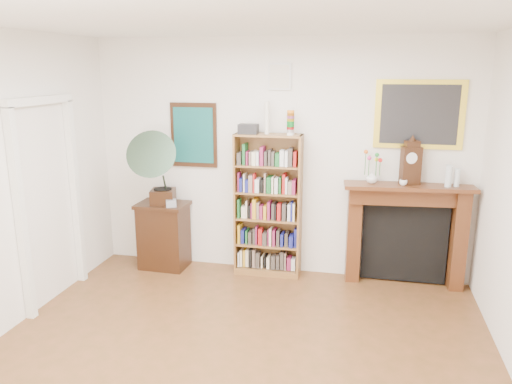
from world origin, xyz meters
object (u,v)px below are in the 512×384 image
cd_stack (171,203)px  mantel_clock (411,164)px  bookshelf (268,198)px  fireplace (406,225)px  side_cabinet (164,235)px  teacup (403,182)px  flower_vase (372,177)px  bottle_right (457,178)px  gramophone (156,164)px  bottle_left (449,176)px

cd_stack → mantel_clock: (2.74, 0.21, 0.56)m
bookshelf → fireplace: bearing=1.7°
side_cabinet → teacup: 2.94m
side_cabinet → bookshelf: bearing=4.9°
cd_stack → teacup: teacup is taller
flower_vase → side_cabinet: bearing=-178.3°
mantel_clock → teacup: 0.22m
cd_stack → bottle_right: bearing=3.7°
flower_vase → bottle_right: bearing=1.6°
cd_stack → mantel_clock: size_ratio=0.25×
bookshelf → gramophone: (-1.30, -0.23, 0.40)m
bookshelf → cd_stack: bookshelf is taller
cd_stack → bottle_right: (3.23, 0.21, 0.42)m
cd_stack → bookshelf: bearing=9.5°
mantel_clock → bottle_right: bearing=-19.1°
teacup → bottle_left: (0.47, 0.04, 0.09)m
mantel_clock → teacup: (-0.07, -0.07, -0.20)m
teacup → bottle_left: bearing=5.2°
fireplace → cd_stack: 2.75m
bottle_right → cd_stack: bearing=-176.3°
fireplace → mantel_clock: 0.72m
side_cabinet → flower_vase: 2.63m
side_cabinet → flower_vase: bearing=3.1°
cd_stack → teacup: size_ratio=1.41×
bookshelf → gramophone: 1.38m
cd_stack → bottle_right: 3.26m
mantel_clock → bottle_left: mantel_clock is taller
flower_vase → teacup: flower_vase is taller
bookshelf → bottle_left: (1.99, -0.01, 0.36)m
bookshelf → side_cabinet: size_ratio=2.37×
bookshelf → bottle_left: bearing=-0.7°
gramophone → teacup: (2.82, 0.17, -0.13)m
fireplace → gramophone: 2.97m
bookshelf → teacup: (1.52, -0.05, 0.27)m
fireplace → teacup: teacup is taller
fireplace → flower_vase: 0.69m
side_cabinet → teacup: bearing=2.0°
side_cabinet → cd_stack: (0.16, -0.11, 0.45)m
bottle_left → bookshelf: bearing=179.7°
cd_stack → bottle_left: 3.17m
bookshelf → bottle_left: size_ratio=8.19×
side_cabinet → mantel_clock: size_ratio=1.71×
flower_vase → bottle_left: bottle_left is taller
bottle_left → cd_stack: bearing=-176.7°
fireplace → teacup: bearing=-127.4°
gramophone → bottle_left: size_ratio=3.86×
bottle_right → bottle_left: bearing=-162.2°
side_cabinet → cd_stack: size_ratio=6.91×
flower_vase → bottle_right: 0.90m
side_cabinet → gramophone: 0.95m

